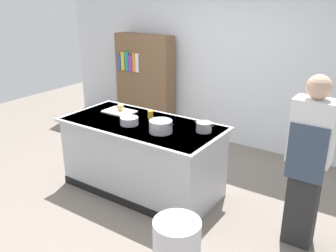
{
  "coord_description": "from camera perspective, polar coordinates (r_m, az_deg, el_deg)",
  "views": [
    {
      "loc": [
        2.56,
        -3.22,
        2.38
      ],
      "look_at": [
        0.25,
        0.2,
        0.85
      ],
      "focal_mm": 38.75,
      "sensor_mm": 36.0,
      "label": 1
    }
  ],
  "objects": [
    {
      "name": "stock_pot",
      "position": [
        4.05,
        -1.15,
        -0.06
      ],
      "size": [
        0.33,
        0.26,
        0.14
      ],
      "color": "#B7BABF",
      "rests_on": "counter_island"
    },
    {
      "name": "juice_cup",
      "position": [
        4.5,
        -2.78,
        1.82
      ],
      "size": [
        0.07,
        0.07,
        0.1
      ],
      "primitive_type": "cylinder",
      "color": "yellow",
      "rests_on": "counter_island"
    },
    {
      "name": "cutting_board",
      "position": [
        4.78,
        -7.66,
        2.26
      ],
      "size": [
        0.4,
        0.28,
        0.02
      ],
      "primitive_type": "cube",
      "color": "silver",
      "rests_on": "counter_island"
    },
    {
      "name": "person_chef",
      "position": [
        3.63,
        21.19,
        -5.0
      ],
      "size": [
        0.38,
        0.25,
        1.72
      ],
      "rotation": [
        0.0,
        0.0,
        1.63
      ],
      "color": "#2B2B2B",
      "rests_on": "ground_plane"
    },
    {
      "name": "mixing_bowl",
      "position": [
        4.32,
        -6.11,
        0.81
      ],
      "size": [
        0.22,
        0.22,
        0.09
      ],
      "primitive_type": "cylinder",
      "color": "#B7BABF",
      "rests_on": "counter_island"
    },
    {
      "name": "trash_bin",
      "position": [
        3.39,
        1.4,
        -18.42
      ],
      "size": [
        0.43,
        0.43,
        0.52
      ],
      "primitive_type": "cylinder",
      "color": "silver",
      "rests_on": "ground_plane"
    },
    {
      "name": "ground_plane",
      "position": [
        4.75,
        -3.91,
        -9.76
      ],
      "size": [
        10.0,
        10.0,
        0.0
      ],
      "primitive_type": "plane",
      "color": "slate"
    },
    {
      "name": "counter_island",
      "position": [
        4.54,
        -4.05,
        -4.67
      ],
      "size": [
        1.98,
        0.98,
        0.9
      ],
      "color": "#B7BABF",
      "rests_on": "ground_plane"
    },
    {
      "name": "onion",
      "position": [
        4.77,
        -7.51,
        2.94
      ],
      "size": [
        0.09,
        0.09,
        0.09
      ],
      "primitive_type": "sphere",
      "color": "tan",
      "rests_on": "cutting_board"
    },
    {
      "name": "sauce_pan",
      "position": [
        4.09,
        5.68,
        -0.16
      ],
      "size": [
        0.24,
        0.18,
        0.11
      ],
      "color": "#99999E",
      "rests_on": "counter_island"
    },
    {
      "name": "back_wall",
      "position": [
        5.97,
        8.44,
        11.67
      ],
      "size": [
        6.4,
        0.12,
        3.0
      ],
      "primitive_type": "cube",
      "color": "silver",
      "rests_on": "ground_plane"
    },
    {
      "name": "bookshelf",
      "position": [
        6.53,
        -3.68,
        6.8
      ],
      "size": [
        1.1,
        0.31,
        1.7
      ],
      "color": "brown",
      "rests_on": "ground_plane"
    }
  ]
}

